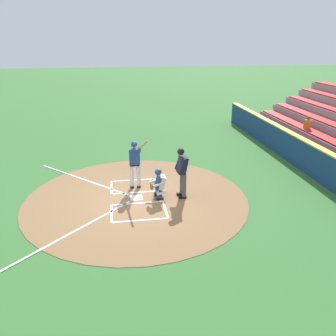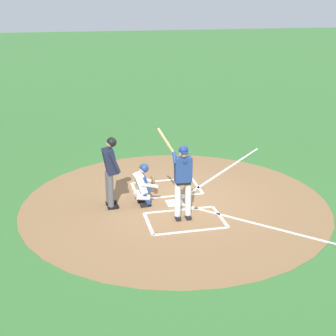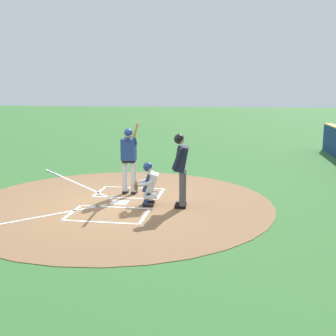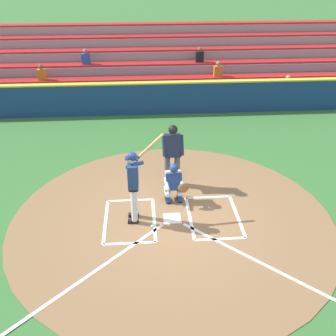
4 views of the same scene
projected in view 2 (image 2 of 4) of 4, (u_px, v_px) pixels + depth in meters
The scene contains 7 objects.
ground_plane at pixel (175, 203), 12.82m from camera, with size 120.00×120.00×0.00m, color #387033.
dirt_circle at pixel (175, 203), 12.82m from camera, with size 8.00×8.00×0.01m, color olive.
home_plate_and_chalk at pixel (207, 200), 12.99m from camera, with size 7.93×4.91×0.01m.
batter at pixel (183, 176), 11.60m from camera, with size 0.94×0.69×2.13m.
catcher at pixel (144, 183), 12.56m from camera, with size 0.62×0.61×1.13m.
plate_umpire at pixel (110, 168), 12.25m from camera, with size 0.60×0.43×1.86m.
baseball at pixel (192, 209), 12.41m from camera, with size 0.07×0.07×0.07m, color white.
Camera 2 is at (11.42, -2.74, 5.23)m, focal length 52.23 mm.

